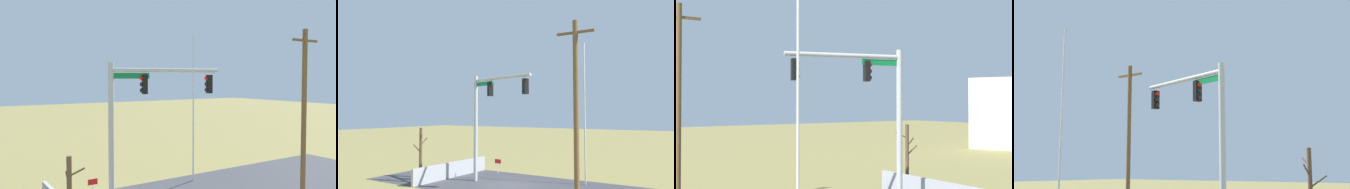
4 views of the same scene
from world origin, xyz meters
TOP-DOWN VIEW (x-y plane):
  - ground_plane at (0.00, 0.00)m, footprint 160.00×160.00m
  - sidewalk_corner at (3.83, 0.13)m, footprint 6.00×6.00m
  - retaining_fence at (5.06, 0.06)m, footprint 0.20×7.94m
  - signal_mast at (1.56, 0.50)m, footprint 5.50×1.77m
  - flagpole at (-4.28, -2.79)m, footprint 0.10×0.10m
  - utility_pole at (-6.34, 4.17)m, footprint 1.90×0.26m
  - bare_tree at (5.69, 2.70)m, footprint 1.27×1.02m
  - open_sign at (2.75, -2.63)m, footprint 0.56×0.04m

SIDE VIEW (x-z plane):
  - ground_plane at x=0.00m, z-range 0.00..0.00m
  - sidewalk_corner at x=3.83m, z-range 0.00..0.01m
  - retaining_fence at x=5.06m, z-range 0.00..1.15m
  - open_sign at x=2.75m, z-range 0.30..1.52m
  - bare_tree at x=5.69m, z-range 0.06..3.88m
  - utility_pole at x=-6.34m, z-range 0.17..9.52m
  - flagpole at x=-4.28m, z-range 0.00..9.71m
  - signal_mast at x=1.56m, z-range 1.35..8.89m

